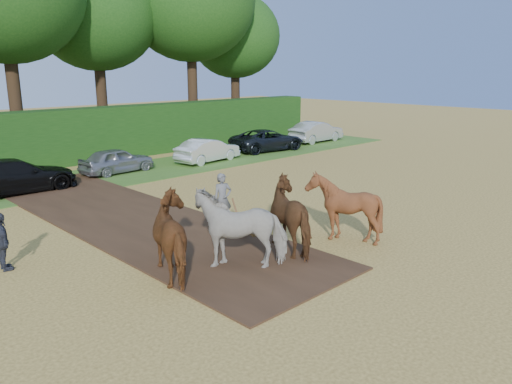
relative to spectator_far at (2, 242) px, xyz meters
name	(u,v)px	position (x,y,z in m)	size (l,w,h in m)	color
ground	(229,295)	(3.25, -5.24, -0.78)	(120.00, 120.00, 0.00)	gold
earth_strip	(130,218)	(4.75, 1.76, -0.76)	(4.50, 17.00, 0.05)	#472D1C
grass_verge	(15,191)	(3.25, 8.76, -0.77)	(50.00, 5.00, 0.03)	#38601E
spectator_far	(2,242)	(0.00, 0.00, 0.00)	(0.92, 0.38, 1.57)	#272A34
plough_team	(268,220)	(5.73, -4.07, 0.26)	(7.28, 5.30, 2.10)	brown
parked_cars	(75,167)	(6.01, 8.77, -0.08)	(41.07, 3.04, 1.48)	silver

